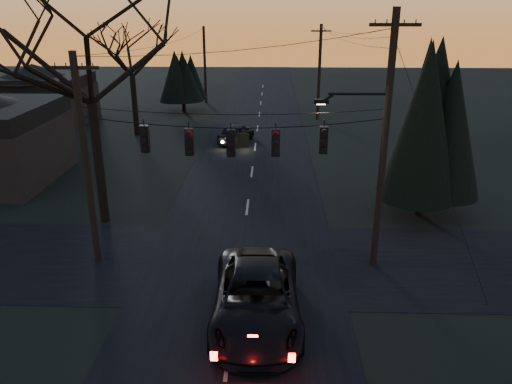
{
  "coord_description": "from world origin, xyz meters",
  "views": [
    {
      "loc": [
        1.25,
        -8.41,
        10.04
      ],
      "look_at": [
        0.67,
        9.33,
        3.38
      ],
      "focal_mm": 35.0,
      "sensor_mm": 36.0,
      "label": 1
    }
  ],
  "objects_px": {
    "utility_pole_right": "(373,264)",
    "suv_near": "(256,298)",
    "utility_pole_far_l": "(206,103)",
    "utility_pole_far_r": "(317,119)",
    "bare_tree_left": "(86,50)",
    "sedan_oncoming_a": "(236,133)",
    "utility_pole_left": "(98,260)",
    "evergreen_right": "(429,127)"
  },
  "relations": [
    {
      "from": "utility_pole_far_l",
      "to": "sedan_oncoming_a",
      "type": "relative_size",
      "value": 1.82
    },
    {
      "from": "utility_pole_far_l",
      "to": "bare_tree_left",
      "type": "height_order",
      "value": "bare_tree_left"
    },
    {
      "from": "utility_pole_right",
      "to": "suv_near",
      "type": "distance_m",
      "value": 6.27
    },
    {
      "from": "suv_near",
      "to": "utility_pole_right",
      "type": "bearing_deg",
      "value": 39.52
    },
    {
      "from": "utility_pole_far_r",
      "to": "bare_tree_left",
      "type": "distance_m",
      "value": 28.25
    },
    {
      "from": "sedan_oncoming_a",
      "to": "bare_tree_left",
      "type": "bearing_deg",
      "value": 87.59
    },
    {
      "from": "utility_pole_left",
      "to": "sedan_oncoming_a",
      "type": "height_order",
      "value": "utility_pole_left"
    },
    {
      "from": "sedan_oncoming_a",
      "to": "utility_pole_right",
      "type": "bearing_deg",
      "value": 127.16
    },
    {
      "from": "utility_pole_right",
      "to": "utility_pole_left",
      "type": "relative_size",
      "value": 1.18
    },
    {
      "from": "utility_pole_far_r",
      "to": "utility_pole_right",
      "type": "bearing_deg",
      "value": -90.0
    },
    {
      "from": "utility_pole_far_l",
      "to": "suv_near",
      "type": "bearing_deg",
      "value": -80.37
    },
    {
      "from": "utility_pole_far_r",
      "to": "utility_pole_left",
      "type": "bearing_deg",
      "value": -112.33
    },
    {
      "from": "utility_pole_right",
      "to": "suv_near",
      "type": "height_order",
      "value": "utility_pole_right"
    },
    {
      "from": "suv_near",
      "to": "bare_tree_left",
      "type": "bearing_deg",
      "value": 132.62
    },
    {
      "from": "bare_tree_left",
      "to": "sedan_oncoming_a",
      "type": "relative_size",
      "value": 2.67
    },
    {
      "from": "utility_pole_right",
      "to": "suv_near",
      "type": "relative_size",
      "value": 1.59
    },
    {
      "from": "suv_near",
      "to": "sedan_oncoming_a",
      "type": "xyz_separation_m",
      "value": [
        -2.32,
        23.39,
        -0.13
      ]
    },
    {
      "from": "bare_tree_left",
      "to": "suv_near",
      "type": "relative_size",
      "value": 1.87
    },
    {
      "from": "utility_pole_far_l",
      "to": "suv_near",
      "type": "xyz_separation_m",
      "value": [
        6.8,
        -40.06,
        0.87
      ]
    },
    {
      "from": "utility_pole_far_r",
      "to": "evergreen_right",
      "type": "distance_m",
      "value": 23.35
    },
    {
      "from": "utility_pole_far_l",
      "to": "utility_pole_far_r",
      "type": "bearing_deg",
      "value": -34.82
    },
    {
      "from": "utility_pole_far_l",
      "to": "bare_tree_left",
      "type": "relative_size",
      "value": 0.68
    },
    {
      "from": "utility_pole_far_r",
      "to": "utility_pole_far_l",
      "type": "distance_m",
      "value": 14.01
    },
    {
      "from": "suv_near",
      "to": "sedan_oncoming_a",
      "type": "height_order",
      "value": "suv_near"
    },
    {
      "from": "bare_tree_left",
      "to": "suv_near",
      "type": "distance_m",
      "value": 13.39
    },
    {
      "from": "bare_tree_left",
      "to": "evergreen_right",
      "type": "xyz_separation_m",
      "value": [
        15.75,
        1.32,
        -3.65
      ]
    },
    {
      "from": "utility_pole_right",
      "to": "sedan_oncoming_a",
      "type": "relative_size",
      "value": 2.28
    },
    {
      "from": "utility_pole_far_l",
      "to": "sedan_oncoming_a",
      "type": "bearing_deg",
      "value": -74.95
    },
    {
      "from": "utility_pole_right",
      "to": "utility_pole_far_r",
      "type": "bearing_deg",
      "value": 90.0
    },
    {
      "from": "bare_tree_left",
      "to": "suv_near",
      "type": "height_order",
      "value": "bare_tree_left"
    },
    {
      "from": "evergreen_right",
      "to": "suv_near",
      "type": "height_order",
      "value": "evergreen_right"
    },
    {
      "from": "suv_near",
      "to": "sedan_oncoming_a",
      "type": "distance_m",
      "value": 23.5
    },
    {
      "from": "utility_pole_far_l",
      "to": "suv_near",
      "type": "relative_size",
      "value": 1.27
    },
    {
      "from": "evergreen_right",
      "to": "suv_near",
      "type": "relative_size",
      "value": 1.26
    },
    {
      "from": "utility_pole_far_l",
      "to": "utility_pole_right",
      "type": "bearing_deg",
      "value": -72.28
    },
    {
      "from": "bare_tree_left",
      "to": "suv_near",
      "type": "xyz_separation_m",
      "value": [
        7.77,
        -8.08,
        -7.33
      ]
    },
    {
      "from": "utility_pole_far_r",
      "to": "utility_pole_far_l",
      "type": "bearing_deg",
      "value": 145.18
    },
    {
      "from": "utility_pole_left",
      "to": "utility_pole_far_r",
      "type": "relative_size",
      "value": 1.0
    },
    {
      "from": "evergreen_right",
      "to": "bare_tree_left",
      "type": "bearing_deg",
      "value": -175.21
    },
    {
      "from": "utility_pole_far_l",
      "to": "bare_tree_left",
      "type": "distance_m",
      "value": 33.03
    },
    {
      "from": "utility_pole_left",
      "to": "evergreen_right",
      "type": "relative_size",
      "value": 1.07
    },
    {
      "from": "sedan_oncoming_a",
      "to": "utility_pole_left",
      "type": "bearing_deg",
      "value": 94.15
    }
  ]
}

